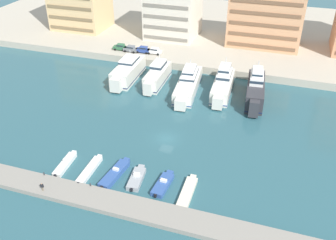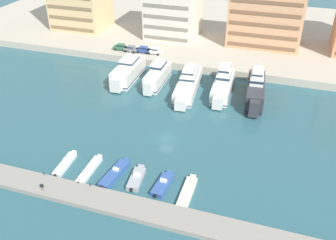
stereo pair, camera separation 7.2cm
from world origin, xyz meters
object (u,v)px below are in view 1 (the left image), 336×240
Objects in this scene: yacht_ivory_mid_left at (188,83)px; pedestrian_near_edge at (42,186)px; car_white_center_left at (154,51)px; car_green_far_left at (120,47)px; yacht_ivory_far_left at (128,71)px; motorboat_blue_mid_left at (115,173)px; motorboat_white_left at (90,170)px; motorboat_cream_center_right at (187,192)px; motorboat_grey_center_left at (137,178)px; car_grey_left at (131,49)px; motorboat_white_far_left at (65,164)px; yacht_charcoal_center at (255,89)px; car_blue_mid_left at (143,49)px; yacht_ivory_center_left at (223,84)px; yacht_ivory_left at (157,76)px; motorboat_blue_center at (163,184)px.

yacht_ivory_mid_left reaches higher than pedestrian_near_edge.
car_green_far_left is at bearing -178.75° from car_white_center_left.
yacht_ivory_far_left is 38.45m from motorboat_blue_mid_left.
motorboat_white_left is 4.71m from motorboat_blue_mid_left.
yacht_ivory_far_left is 0.83× the size of yacht_ivory_mid_left.
yacht_ivory_far_left is 44.11m from pedestrian_near_edge.
motorboat_white_left reaches higher than motorboat_cream_center_right.
motorboat_grey_center_left is 53.77m from car_grey_left.
yacht_ivory_far_left is 36.60m from motorboat_white_far_left.
yacht_charcoal_center reaches higher than pedestrian_near_edge.
car_blue_mid_left reaches higher than motorboat_grey_center_left.
yacht_ivory_center_left is at bearing -22.09° from car_green_far_left.
yacht_ivory_left is 36.60m from motorboat_white_far_left.
yacht_charcoal_center is 2.14× the size of motorboat_cream_center_right.
motorboat_cream_center_right is (17.75, -0.10, -0.01)m from motorboat_white_left.
yacht_ivory_mid_left is 44.26m from pedestrian_near_edge.
yacht_ivory_left reaches higher than motorboat_cream_center_right.
yacht_ivory_mid_left reaches higher than yacht_ivory_far_left.
yacht_ivory_mid_left is 20.66m from car_white_center_left.
yacht_ivory_far_left is at bearing 95.53° from motorboat_white_far_left.
yacht_charcoal_center reaches higher than car_green_far_left.
yacht_ivory_left is at bearing 104.16° from motorboat_grey_center_left.
motorboat_blue_center is 4.38m from motorboat_cream_center_right.
yacht_ivory_center_left reaches higher than motorboat_white_left.
motorboat_cream_center_right is at bearing -100.05° from yacht_charcoal_center.
motorboat_blue_mid_left is (-3.36, -34.69, -1.45)m from yacht_ivory_mid_left.
car_green_far_left is (-8.06, 13.41, 0.76)m from yacht_ivory_far_left.
yacht_ivory_mid_left reaches higher than motorboat_cream_center_right.
car_green_far_left reaches higher than motorboat_white_far_left.
motorboat_grey_center_left is 9.06m from motorboat_cream_center_right.
pedestrian_near_edge is at bearing -155.93° from motorboat_blue_center.
yacht_ivory_left is 3.62× the size of car_green_far_left.
motorboat_blue_center is 57.80m from car_green_far_left.
motorboat_blue_mid_left is 5.53× the size of pedestrian_near_edge.
yacht_charcoal_center is (15.98, 0.40, 0.74)m from yacht_ivory_mid_left.
motorboat_grey_center_left is 1.58× the size of car_grey_left.
motorboat_white_left is (-8.06, -35.02, -1.58)m from yacht_ivory_mid_left.
yacht_ivory_mid_left is 34.88m from motorboat_blue_mid_left.
yacht_ivory_left is 24.42m from yacht_charcoal_center.
car_white_center_left is at bearing 111.40° from motorboat_blue_center.
motorboat_white_far_left is 1.79× the size of car_blue_mid_left.
yacht_charcoal_center is 4.30× the size of car_blue_mid_left.
yacht_ivory_mid_left reaches higher than yacht_ivory_left.
yacht_ivory_center_left reaches higher than motorboat_white_far_left.
motorboat_blue_mid_left is at bearing -179.10° from motorboat_grey_center_left.
yacht_ivory_far_left is at bearing 178.21° from yacht_charcoal_center.
pedestrian_near_edge is (4.11, -43.92, -0.46)m from yacht_ivory_far_left.
car_green_far_left reaches higher than motorboat_blue_mid_left.
car_blue_mid_left is (3.63, 0.52, 0.00)m from car_grey_left.
yacht_ivory_left is 3.66× the size of car_white_center_left.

